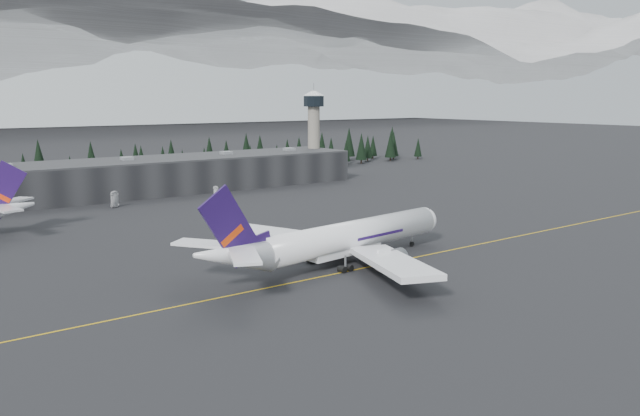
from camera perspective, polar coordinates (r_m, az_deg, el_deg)
ground at (r=134.49m, az=5.03°, el=-4.99°), size 1400.00×1400.00×0.00m
taxiline at (r=133.04m, az=5.60°, el=-5.16°), size 400.00×0.40×0.02m
terminal at (r=240.34m, az=-14.89°, el=2.91°), size 160.00×30.00×12.60m
control_tower at (r=277.26m, az=-0.57°, el=7.70°), size 10.00×10.00×37.70m
treeline at (r=274.87m, az=-17.71°, el=3.88°), size 360.00×20.00×15.00m
jet_main at (r=130.03m, az=1.31°, el=-2.94°), size 67.13×61.65×19.78m
gse_vehicle_a at (r=210.79m, az=-18.28°, el=0.25°), size 3.82×5.88×1.51m
gse_vehicle_b at (r=219.71m, az=-9.42°, el=1.02°), size 5.04×3.31×1.60m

